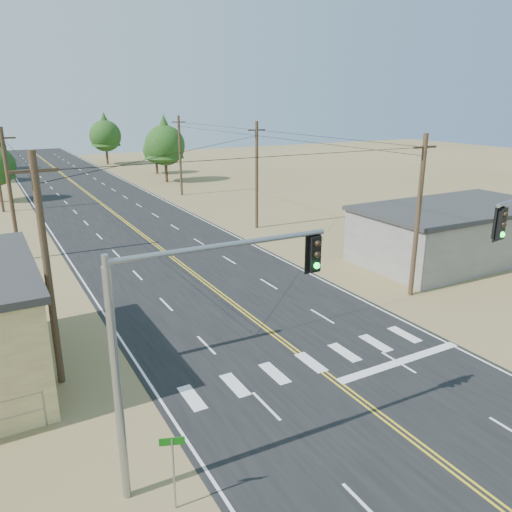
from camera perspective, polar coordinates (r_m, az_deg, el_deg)
ground at (r=19.34m, az=21.12°, el=-21.58°), size 220.00×220.00×0.00m
road at (r=42.57m, az=-11.01°, el=0.97°), size 15.00×200.00×0.02m
building_right at (r=41.32m, az=21.73°, el=2.40°), size 15.00×8.00×4.00m
utility_pole_left_near at (r=22.10m, az=-22.74°, el=-1.63°), size 1.80×0.30×10.00m
utility_pole_left_mid at (r=41.56m, az=-26.26°, el=6.34°), size 1.80×0.30×10.00m
utility_pole_right_near at (r=31.78m, az=18.02°, el=4.38°), size 1.80×0.30×10.00m
utility_pole_right_mid at (r=47.42m, az=0.08°, el=9.27°), size 1.80×0.30×10.00m
utility_pole_right_far at (r=65.48m, az=-8.67°, el=11.32°), size 1.80×0.30×10.00m
signal_mast_left at (r=15.17m, az=-8.31°, el=-7.83°), size 7.16×0.59×7.89m
street_sign at (r=15.98m, az=-9.45°, el=-22.17°), size 0.71×0.29×2.51m
tree_right_near at (r=76.68m, az=-10.40°, el=12.78°), size 5.91×5.91×9.86m
tree_right_mid at (r=86.00m, az=-11.39°, el=12.03°), size 4.21×4.21×7.01m
tree_right_far at (r=101.22m, az=-16.87°, el=13.35°), size 5.85×5.85×9.75m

